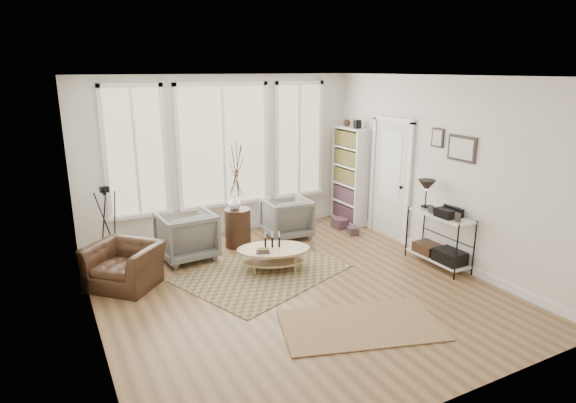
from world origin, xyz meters
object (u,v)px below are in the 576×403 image
low_shelf (439,234)px  accent_chair (124,265)px  armchair_left (186,235)px  side_table (237,196)px  armchair_right (286,218)px  bookcase (350,175)px  coffee_table (273,253)px

low_shelf → accent_chair: size_ratio=1.39×
armchair_left → accent_chair: armchair_left is taller
side_table → accent_chair: (-2.02, -0.73, -0.60)m
side_table → armchair_right: bearing=2.0°
bookcase → armchair_right: size_ratio=2.56×
armchair_right → accent_chair: armchair_right is taller
armchair_left → low_shelf: bearing=144.5°
bookcase → coffee_table: bookcase is taller
low_shelf → armchair_left: (-3.40, 2.10, -0.12)m
bookcase → armchair_left: 3.53m
armchair_left → armchair_right: size_ratio=1.07×
coffee_table → armchair_left: armchair_left is taller
bookcase → armchair_left: bookcase is taller
low_shelf → coffee_table: bearing=156.5°
low_shelf → coffee_table: size_ratio=1.02×
low_shelf → side_table: size_ratio=0.70×
bookcase → low_shelf: bookcase is taller
armchair_left → armchair_right: bearing=-178.6°
accent_chair → armchair_right: bearing=58.8°
coffee_table → accent_chair: accent_chair is taller
coffee_table → armchair_right: bearing=54.9°
low_shelf → accent_chair: bearing=161.3°
bookcase → side_table: bookcase is taller
bookcase → side_table: (-2.51, -0.28, -0.05)m
bookcase → side_table: size_ratio=1.10×
armchair_left → side_table: side_table is taller
armchair_right → side_table: side_table is taller
armchair_left → accent_chair: bearing=25.1°
armchair_left → side_table: 1.08m
coffee_table → armchair_left: bearing=133.9°
coffee_table → side_table: 1.37m
armchair_left → accent_chair: (-1.07, -0.59, -0.09)m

